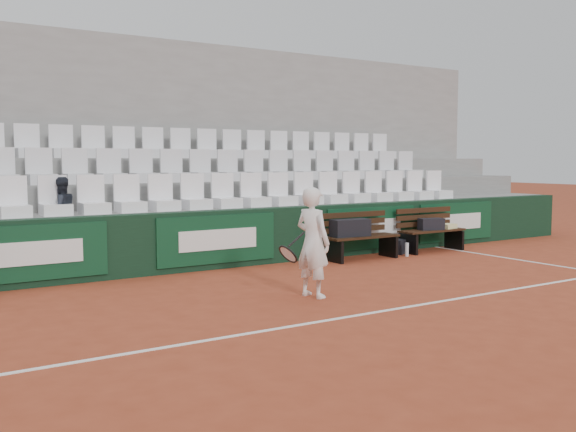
{
  "coord_description": "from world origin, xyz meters",
  "views": [
    {
      "loc": [
        -5.03,
        -5.91,
        1.86
      ],
      "look_at": [
        0.3,
        2.4,
        1.0
      ],
      "focal_mm": 40.0,
      "sensor_mm": 36.0,
      "label": 1
    }
  ],
  "objects_px": {
    "bench_left": "(362,248)",
    "sports_bag_left": "(350,228)",
    "sports_bag_ground": "(399,246)",
    "spectator_c": "(60,182)",
    "water_bottle_near": "(322,258)",
    "tennis_player": "(313,242)",
    "water_bottle_far": "(407,250)",
    "bench_right": "(432,240)",
    "sports_bag_right": "(431,224)"
  },
  "relations": [
    {
      "from": "bench_right",
      "to": "sports_bag_left",
      "type": "relative_size",
      "value": 2.02
    },
    {
      "from": "bench_right",
      "to": "sports_bag_right",
      "type": "distance_m",
      "value": 0.35
    },
    {
      "from": "sports_bag_left",
      "to": "water_bottle_far",
      "type": "bearing_deg",
      "value": -9.86
    },
    {
      "from": "bench_left",
      "to": "sports_bag_right",
      "type": "bearing_deg",
      "value": 0.98
    },
    {
      "from": "sports_bag_ground",
      "to": "water_bottle_near",
      "type": "distance_m",
      "value": 2.13
    },
    {
      "from": "sports_bag_left",
      "to": "sports_bag_ground",
      "type": "xyz_separation_m",
      "value": [
        1.38,
        0.17,
        -0.46
      ]
    },
    {
      "from": "sports_bag_right",
      "to": "water_bottle_far",
      "type": "distance_m",
      "value": 0.97
    },
    {
      "from": "sports_bag_right",
      "to": "tennis_player",
      "type": "distance_m",
      "value": 5.03
    },
    {
      "from": "bench_left",
      "to": "spectator_c",
      "type": "height_order",
      "value": "spectator_c"
    },
    {
      "from": "bench_right",
      "to": "tennis_player",
      "type": "xyz_separation_m",
      "value": [
        -4.56,
        -2.28,
        0.53
      ]
    },
    {
      "from": "bench_left",
      "to": "water_bottle_far",
      "type": "xyz_separation_m",
      "value": [
        0.98,
        -0.16,
        -0.09
      ]
    },
    {
      "from": "sports_bag_ground",
      "to": "spectator_c",
      "type": "distance_m",
      "value": 6.53
    },
    {
      "from": "bench_right",
      "to": "sports_bag_ground",
      "type": "height_order",
      "value": "bench_right"
    },
    {
      "from": "sports_bag_ground",
      "to": "spectator_c",
      "type": "xyz_separation_m",
      "value": [
        -6.32,
        0.9,
        1.38
      ]
    },
    {
      "from": "water_bottle_near",
      "to": "tennis_player",
      "type": "height_order",
      "value": "tennis_player"
    },
    {
      "from": "bench_left",
      "to": "tennis_player",
      "type": "distance_m",
      "value": 3.51
    },
    {
      "from": "bench_right",
      "to": "water_bottle_near",
      "type": "height_order",
      "value": "bench_right"
    },
    {
      "from": "bench_right",
      "to": "water_bottle_far",
      "type": "bearing_deg",
      "value": -165.77
    },
    {
      "from": "sports_bag_ground",
      "to": "spectator_c",
      "type": "height_order",
      "value": "spectator_c"
    },
    {
      "from": "spectator_c",
      "to": "water_bottle_far",
      "type": "bearing_deg",
      "value": 155.45
    },
    {
      "from": "bench_left",
      "to": "sports_bag_left",
      "type": "relative_size",
      "value": 2.02
    },
    {
      "from": "bench_left",
      "to": "water_bottle_far",
      "type": "distance_m",
      "value": 1.0
    },
    {
      "from": "water_bottle_near",
      "to": "tennis_player",
      "type": "distance_m",
      "value": 2.8
    },
    {
      "from": "sports_bag_left",
      "to": "sports_bag_ground",
      "type": "height_order",
      "value": "sports_bag_left"
    },
    {
      "from": "water_bottle_far",
      "to": "tennis_player",
      "type": "xyz_separation_m",
      "value": [
        -3.66,
        -2.05,
        0.62
      ]
    },
    {
      "from": "bench_right",
      "to": "bench_left",
      "type": "bearing_deg",
      "value": -178.05
    },
    {
      "from": "bench_right",
      "to": "tennis_player",
      "type": "distance_m",
      "value": 5.12
    },
    {
      "from": "sports_bag_ground",
      "to": "water_bottle_far",
      "type": "height_order",
      "value": "sports_bag_ground"
    },
    {
      "from": "sports_bag_ground",
      "to": "tennis_player",
      "type": "bearing_deg",
      "value": -147.41
    },
    {
      "from": "bench_right",
      "to": "sports_bag_left",
      "type": "bearing_deg",
      "value": -179.61
    },
    {
      "from": "bench_right",
      "to": "tennis_player",
      "type": "height_order",
      "value": "tennis_player"
    },
    {
      "from": "bench_right",
      "to": "sports_bag_right",
      "type": "xyz_separation_m",
      "value": [
        -0.06,
        -0.03,
        0.34
      ]
    },
    {
      "from": "bench_right",
      "to": "sports_bag_left",
      "type": "distance_m",
      "value": 2.17
    },
    {
      "from": "sports_bag_ground",
      "to": "water_bottle_near",
      "type": "height_order",
      "value": "sports_bag_ground"
    },
    {
      "from": "water_bottle_far",
      "to": "water_bottle_near",
      "type": "bearing_deg",
      "value": 177.29
    },
    {
      "from": "water_bottle_far",
      "to": "spectator_c",
      "type": "height_order",
      "value": "spectator_c"
    },
    {
      "from": "sports_bag_ground",
      "to": "water_bottle_near",
      "type": "bearing_deg",
      "value": -172.11
    },
    {
      "from": "bench_left",
      "to": "spectator_c",
      "type": "relative_size",
      "value": 1.43
    },
    {
      "from": "sports_bag_ground",
      "to": "bench_left",
      "type": "bearing_deg",
      "value": -168.95
    },
    {
      "from": "bench_right",
      "to": "spectator_c",
      "type": "relative_size",
      "value": 1.43
    },
    {
      "from": "tennis_player",
      "to": "water_bottle_near",
      "type": "bearing_deg",
      "value": 51.63
    },
    {
      "from": "bench_right",
      "to": "water_bottle_near",
      "type": "relative_size",
      "value": 6.19
    },
    {
      "from": "bench_right",
      "to": "tennis_player",
      "type": "bearing_deg",
      "value": -153.48
    },
    {
      "from": "bench_left",
      "to": "water_bottle_near",
      "type": "bearing_deg",
      "value": -175.81
    },
    {
      "from": "spectator_c",
      "to": "water_bottle_near",
      "type": "bearing_deg",
      "value": 151.38
    },
    {
      "from": "water_bottle_near",
      "to": "spectator_c",
      "type": "bearing_deg",
      "value": 164.14
    },
    {
      "from": "bench_left",
      "to": "water_bottle_near",
      "type": "relative_size",
      "value": 6.19
    },
    {
      "from": "water_bottle_near",
      "to": "spectator_c",
      "type": "height_order",
      "value": "spectator_c"
    },
    {
      "from": "sports_bag_right",
      "to": "spectator_c",
      "type": "bearing_deg",
      "value": 171.14
    },
    {
      "from": "bench_left",
      "to": "sports_bag_left",
      "type": "xyz_separation_m",
      "value": [
        -0.25,
        0.05,
        0.38
      ]
    }
  ]
}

